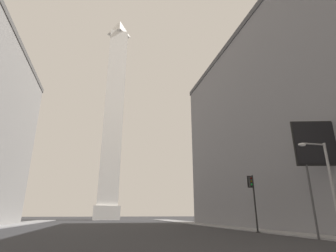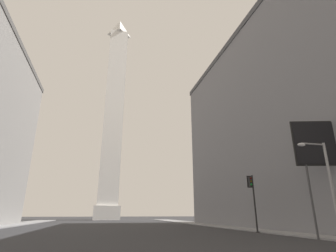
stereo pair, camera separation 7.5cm
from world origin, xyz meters
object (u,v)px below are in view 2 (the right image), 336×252
object	(u,v)px
traffic_light_mid_right	(253,194)
billboard_sign	(322,146)
obelisk	(114,111)
street_lamp	(326,178)

from	to	relation	value
traffic_light_mid_right	billboard_sign	bearing A→B (deg)	-77.43
obelisk	street_lamp	world-z (taller)	obelisk
obelisk	billboard_sign	bearing A→B (deg)	-77.67
billboard_sign	obelisk	bearing A→B (deg)	102.33
billboard_sign	street_lamp	bearing A→B (deg)	-137.88
traffic_light_mid_right	billboard_sign	size ratio (longest dim) A/B	0.62
traffic_light_mid_right	street_lamp	world-z (taller)	street_lamp
obelisk	street_lamp	distance (m)	84.48
obelisk	traffic_light_mid_right	world-z (taller)	obelisk
traffic_light_mid_right	obelisk	bearing A→B (deg)	102.29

